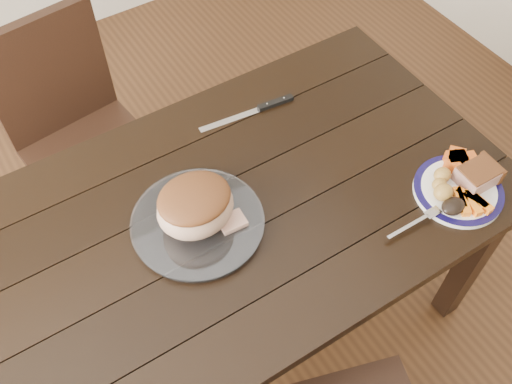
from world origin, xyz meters
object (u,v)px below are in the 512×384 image
chair_far (77,129)px  dining_table (229,229)px  serving_platter (198,224)px  carving_knife (264,107)px  pork_slice (477,176)px  roast_joint (195,208)px  fork (418,221)px  dinner_plate (458,191)px

chair_far → dining_table: bearing=98.3°
serving_platter → carving_knife: (0.39, 0.27, -0.00)m
chair_far → pork_slice: chair_far is taller
serving_platter → carving_knife: size_ratio=1.09×
chair_far → roast_joint: (0.11, -0.74, 0.31)m
fork → roast_joint: (-0.50, 0.32, 0.06)m
pork_slice → carving_knife: size_ratio=0.33×
chair_far → serving_platter: 0.78m
pork_slice → dining_table: bearing=154.6°
serving_platter → fork: bearing=-32.6°
pork_slice → carving_knife: bearing=119.9°
serving_platter → fork: fork is taller
pork_slice → carving_knife: pork_slice is taller
dining_table → fork: size_ratio=9.04×
pork_slice → dinner_plate: bearing=175.2°
dinner_plate → dining_table: bearing=152.8°
serving_platter → chair_far: bearing=98.3°
dinner_plate → serving_platter: bearing=156.0°
dining_table → carving_knife: 0.42m
chair_far → fork: size_ratio=5.23×
roast_joint → serving_platter: bearing=-90.0°
chair_far → fork: bearing=113.0°
fork → carving_knife: 0.60m
pork_slice → fork: size_ratio=0.60×
serving_platter → carving_knife: 0.48m
dining_table → chair_far: size_ratio=1.73×
carving_knife → dining_table: bearing=-131.0°
dinner_plate → carving_knife: size_ratio=0.78×
chair_far → pork_slice: bearing=121.8°
dining_table → pork_slice: pork_slice is taller
dining_table → roast_joint: size_ratio=7.83×
fork → roast_joint: bearing=148.6°
dining_table → fork: 0.52m
carving_knife → serving_platter: bearing=-138.5°
dinner_plate → serving_platter: serving_platter is taller
fork → carving_knife: fork is taller
pork_slice → roast_joint: 0.78m
dining_table → serving_platter: (-0.09, 0.00, 0.10)m
dining_table → roast_joint: (-0.09, 0.00, 0.18)m
fork → roast_joint: roast_joint is taller
fork → pork_slice: bearing=5.2°
dinner_plate → fork: (-0.17, -0.02, 0.01)m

